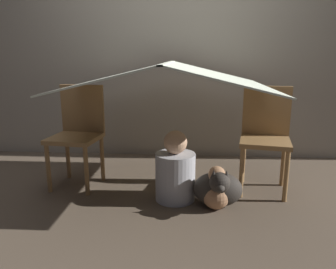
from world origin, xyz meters
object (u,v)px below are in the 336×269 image
object	(u,v)px
chair_right	(265,134)
person_front	(175,172)
chair_left	(78,131)
dog	(218,188)

from	to	relation	value
chair_right	person_front	world-z (taller)	chair_right
chair_left	dog	world-z (taller)	chair_left
chair_left	person_front	world-z (taller)	chair_left
person_front	dog	world-z (taller)	person_front
chair_left	dog	size ratio (longest dim) A/B	2.32
dog	person_front	bearing A→B (deg)	161.56
dog	chair_left	bearing A→B (deg)	161.59
chair_right	dog	world-z (taller)	chair_right
chair_right	chair_left	bearing A→B (deg)	-169.15
person_front	chair_left	bearing A→B (deg)	161.60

